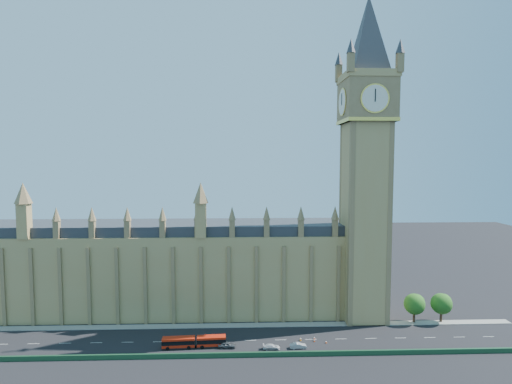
{
  "coord_description": "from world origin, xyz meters",
  "views": [
    {
      "loc": [
        1.9,
        -101.52,
        46.82
      ],
      "look_at": [
        5.82,
        10.0,
        38.37
      ],
      "focal_mm": 28.0,
      "sensor_mm": 36.0,
      "label": 1
    }
  ],
  "objects_px": {
    "red_bus": "(194,342)",
    "car_grey": "(227,345)",
    "car_silver": "(298,346)",
    "car_white": "(271,347)"
  },
  "relations": [
    {
      "from": "car_grey",
      "to": "car_white",
      "type": "xyz_separation_m",
      "value": [
        11.16,
        -1.09,
        -0.14
      ]
    },
    {
      "from": "red_bus",
      "to": "car_white",
      "type": "relative_size",
      "value": 3.76
    },
    {
      "from": "car_grey",
      "to": "car_white",
      "type": "relative_size",
      "value": 1.05
    },
    {
      "from": "red_bus",
      "to": "car_silver",
      "type": "height_order",
      "value": "red_bus"
    },
    {
      "from": "red_bus",
      "to": "car_grey",
      "type": "xyz_separation_m",
      "value": [
        8.31,
        -0.58,
        -0.67
      ]
    },
    {
      "from": "car_white",
      "to": "red_bus",
      "type": "bearing_deg",
      "value": 84.94
    },
    {
      "from": "red_bus",
      "to": "car_white",
      "type": "bearing_deg",
      "value": -8.01
    },
    {
      "from": "car_silver",
      "to": "car_white",
      "type": "distance_m",
      "value": 6.77
    },
    {
      "from": "red_bus",
      "to": "car_grey",
      "type": "relative_size",
      "value": 3.6
    },
    {
      "from": "car_grey",
      "to": "car_white",
      "type": "distance_m",
      "value": 11.22
    }
  ]
}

